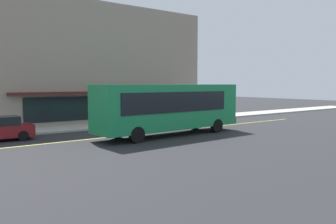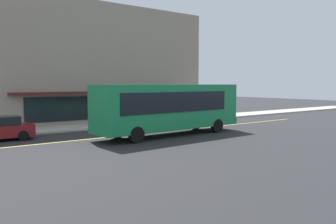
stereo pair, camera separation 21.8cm
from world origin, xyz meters
name	(u,v)px [view 2 (the right image)]	position (x,y,z in m)	size (l,w,h in m)	color
ground	(132,135)	(0.00, 0.00, 0.00)	(120.00, 120.00, 0.00)	#28282B
sidewalk	(99,126)	(0.00, 5.49, 0.07)	(80.00, 3.08, 0.15)	#B2ADA3
lane_centre_stripe	(132,135)	(0.00, 0.00, 0.00)	(36.00, 0.16, 0.01)	#D8D14C
storefront_building	(77,66)	(1.19, 12.92, 5.33)	(22.15, 12.40, 10.66)	gray
bus	(170,107)	(2.03, -1.72, 1.99)	(11.24, 3.06, 3.50)	#197F47
traffic_light	(191,94)	(9.26, 4.75, 2.53)	(0.30, 0.52, 3.20)	#2D2D33
pedestrian_at_corner	(121,111)	(2.42, 6.05, 1.16)	(0.34, 0.34, 1.68)	black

